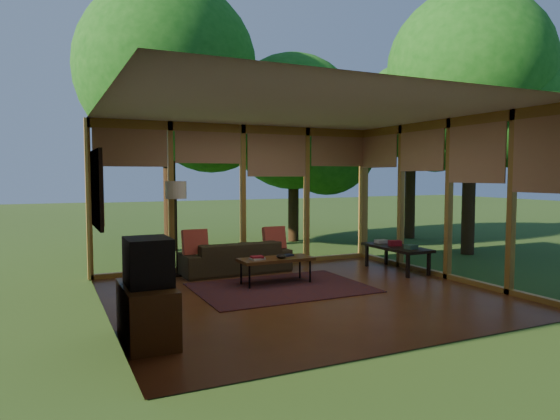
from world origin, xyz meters
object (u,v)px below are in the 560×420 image
sofa (235,257)px  media_cabinet (147,313)px  television (148,261)px  coffee_table (276,260)px  floor_lamp (176,195)px  side_console (396,249)px

sofa → media_cabinet: (-2.12, -3.10, 0.02)m
television → coffee_table: bearing=39.3°
sofa → floor_lamp: size_ratio=1.18×
side_console → television: bearing=-157.4°
sofa → coffee_table: bearing=101.9°
television → coffee_table: size_ratio=0.46×
television → floor_lamp: 3.49m
television → sofa: bearing=55.8°
floor_lamp → sofa: bearing=-9.9°
television → side_console: (4.85, 2.02, -0.44)m
media_cabinet → floor_lamp: floor_lamp is taller
media_cabinet → coffee_table: (2.40, 1.95, 0.09)m
coffee_table → side_console: size_ratio=0.86×
coffee_table → floor_lamp: bearing=134.2°
floor_lamp → coffee_table: (1.29, -1.32, -1.01)m
sofa → side_console: (2.75, -1.08, 0.13)m
media_cabinet → coffee_table: 3.09m
coffee_table → television: bearing=-140.7°
sofa → media_cabinet: size_ratio=1.95×
floor_lamp → coffee_table: 2.11m
media_cabinet → floor_lamp: 3.63m
floor_lamp → side_console: 4.09m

